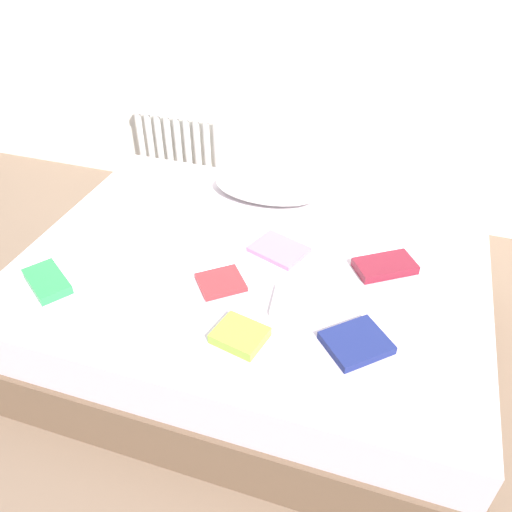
# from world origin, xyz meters

# --- Properties ---
(ground_plane) EXTENTS (8.00, 8.00, 0.00)m
(ground_plane) POSITION_xyz_m (0.00, 0.00, 0.00)
(ground_plane) COLOR #7F6651
(bed) EXTENTS (2.00, 1.50, 0.50)m
(bed) POSITION_xyz_m (0.00, 0.00, 0.25)
(bed) COLOR brown
(bed) RESTS_ON ground
(radiator) EXTENTS (0.60, 0.04, 0.48)m
(radiator) POSITION_xyz_m (-0.92, 1.20, 0.35)
(radiator) COLOR white
(radiator) RESTS_ON ground
(pillow) EXTENTS (0.55, 0.31, 0.12)m
(pillow) POSITION_xyz_m (-0.09, 0.52, 0.56)
(pillow) COLOR white
(pillow) RESTS_ON bed
(textbook_maroon) EXTENTS (0.28, 0.25, 0.04)m
(textbook_maroon) POSITION_xyz_m (0.55, 0.10, 0.52)
(textbook_maroon) COLOR maroon
(textbook_maroon) RESTS_ON bed
(textbook_lime) EXTENTS (0.21, 0.19, 0.04)m
(textbook_lime) POSITION_xyz_m (0.10, -0.46, 0.52)
(textbook_lime) COLOR #8CC638
(textbook_lime) RESTS_ON bed
(textbook_navy) EXTENTS (0.28, 0.28, 0.03)m
(textbook_navy) POSITION_xyz_m (0.51, -0.36, 0.52)
(textbook_navy) COLOR navy
(textbook_navy) RESTS_ON bed
(textbook_red) EXTENTS (0.24, 0.24, 0.02)m
(textbook_red) POSITION_xyz_m (-0.07, -0.20, 0.51)
(textbook_red) COLOR red
(textbook_red) RESTS_ON bed
(textbook_pink) EXTENTS (0.28, 0.24, 0.02)m
(textbook_pink) POSITION_xyz_m (0.09, 0.09, 0.51)
(textbook_pink) COLOR pink
(textbook_pink) RESTS_ON bed
(textbook_green) EXTENTS (0.26, 0.23, 0.04)m
(textbook_green) POSITION_xyz_m (-0.74, -0.42, 0.52)
(textbook_green) COLOR green
(textbook_green) RESTS_ON bed
(textbook_white) EXTENTS (0.19, 0.19, 0.02)m
(textbook_white) POSITION_xyz_m (0.25, -0.22, 0.51)
(textbook_white) COLOR white
(textbook_white) RESTS_ON bed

